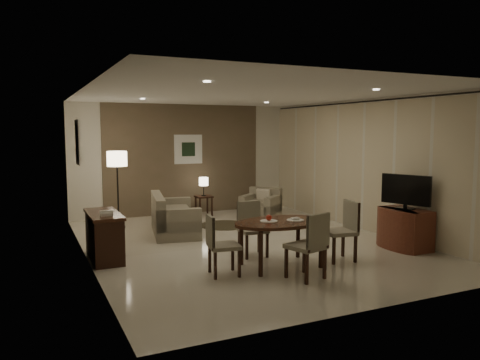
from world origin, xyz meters
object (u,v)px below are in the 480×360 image
dining_table (281,244)px  sofa (175,214)px  chair_right (339,231)px  floor_lamp (118,190)px  chair_far (253,229)px  armchair (261,204)px  tv_cabinet (405,229)px  side_table (204,206)px  chair_left (224,245)px  chair_near (306,245)px  console_desk (104,236)px

dining_table → sofa: sofa is taller
chair_right → floor_lamp: floor_lamp is taller
chair_far → armchair: bearing=65.3°
armchair → sofa: bearing=-113.1°
tv_cabinet → armchair: (-1.02, 3.54, 0.00)m
dining_table → side_table: bearing=84.4°
tv_cabinet → dining_table: (-2.52, -0.03, -0.00)m
chair_left → chair_right: size_ratio=0.92×
chair_near → dining_table: bearing=-104.3°
dining_table → chair_right: bearing=-6.1°
tv_cabinet → sofa: bearing=138.9°
chair_far → armchair: 3.29m
dining_table → floor_lamp: size_ratio=0.91×
armchair → side_table: armchair is taller
dining_table → chair_far: size_ratio=1.68×
console_desk → armchair: 4.38m
side_table → console_desk: bearing=-133.3°
tv_cabinet → chair_left: (-3.47, -0.07, 0.08)m
console_desk → chair_far: 2.40m
sofa → armchair: sofa is taller
chair_far → chair_right: (1.11, -0.82, 0.03)m
console_desk → dining_table: bearing=-32.9°
dining_table → armchair: size_ratio=1.86×
floor_lamp → sofa: bearing=-46.5°
dining_table → chair_right: (1.00, -0.11, 0.13)m
console_desk → tv_cabinet: bearing=-17.1°
tv_cabinet → floor_lamp: 5.75m
floor_lamp → side_table: bearing=15.9°
console_desk → sofa: size_ratio=0.72×
tv_cabinet → chair_far: (-2.64, 0.68, 0.09)m
chair_far → armchair: size_ratio=1.11×
chair_far → chair_near: bearing=-79.6°
chair_near → console_desk: bearing=-58.4°
chair_right → side_table: 4.66m
chair_near → chair_left: 1.15m
floor_lamp → tv_cabinet: bearing=-42.4°
console_desk → chair_right: size_ratio=1.27×
tv_cabinet → side_table: tv_cabinet is taller
chair_near → chair_right: bearing=-166.3°
sofa → floor_lamp: floor_lamp is taller
console_desk → chair_right: chair_right is taller
chair_far → armchair: chair_far is taller
chair_far → side_table: size_ratio=1.82×
tv_cabinet → chair_far: bearing=165.6°
chair_far → floor_lamp: bearing=121.4°
tv_cabinet → armchair: 3.68m
dining_table → chair_right: chair_right is taller
sofa → armchair: (2.28, 0.66, -0.04)m
console_desk → side_table: console_desk is taller
chair_near → chair_right: size_ratio=0.99×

